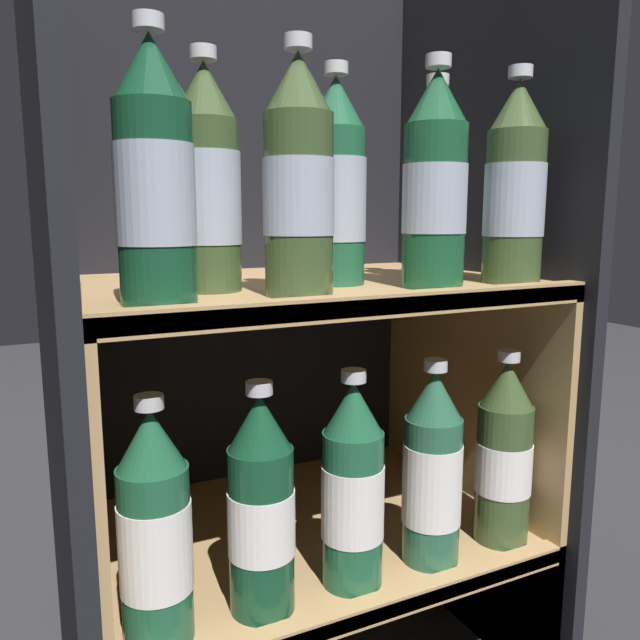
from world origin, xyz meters
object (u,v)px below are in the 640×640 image
at_px(bottle_lower_front_0, 155,533).
at_px(bottle_lower_front_4, 504,456).
at_px(bottle_lower_front_2, 356,489).
at_px(bottle_upper_front_3, 515,189).
at_px(bottle_upper_back_0, 207,185).
at_px(bottle_upper_front_1, 299,183).
at_px(bottle_lower_front_3, 432,472).
at_px(bottle_lower_front_1, 261,509).
at_px(bottle_upper_back_1, 336,188).
at_px(bottle_upper_front_0, 155,180).
at_px(bottle_upper_back_2, 435,189).
at_px(bottle_upper_front_2, 435,186).

height_order(bottle_lower_front_0, bottle_lower_front_4, same).
height_order(bottle_lower_front_2, bottle_lower_front_4, same).
relative_size(bottle_lower_front_0, bottle_lower_front_2, 1.00).
height_order(bottle_upper_front_3, bottle_upper_back_0, same).
xyz_separation_m(bottle_upper_front_3, bottle_lower_front_0, (-0.46, 0.00, -0.35)).
height_order(bottle_upper_front_1, bottle_lower_front_3, bottle_upper_front_1).
height_order(bottle_lower_front_1, bottle_lower_front_4, same).
bearing_deg(bottle_upper_back_1, bottle_lower_front_4, -21.22).
distance_m(bottle_upper_front_0, bottle_upper_back_2, 0.39).
distance_m(bottle_upper_back_1, bottle_lower_front_1, 0.38).
xyz_separation_m(bottle_upper_front_0, bottle_lower_front_3, (0.33, -0.00, -0.35)).
bearing_deg(bottle_upper_front_0, bottle_lower_front_0, -180.00).
bearing_deg(bottle_lower_front_2, bottle_lower_front_3, -0.00).
relative_size(bottle_upper_front_0, bottle_lower_front_4, 1.00).
xyz_separation_m(bottle_lower_front_1, bottle_lower_front_2, (0.12, 0.00, -0.00)).
distance_m(bottle_upper_back_2, bottle_lower_front_2, 0.40).
bearing_deg(bottle_lower_front_1, bottle_lower_front_3, -0.00).
xyz_separation_m(bottle_upper_front_2, bottle_lower_front_2, (-0.10, 0.00, -0.35)).
xyz_separation_m(bottle_upper_back_2, bottle_lower_front_3, (-0.05, -0.08, -0.35)).
height_order(bottle_upper_front_1, bottle_upper_back_1, same).
relative_size(bottle_upper_back_1, bottle_lower_front_3, 1.00).
bearing_deg(bottle_lower_front_4, bottle_upper_back_0, 167.51).
relative_size(bottle_upper_back_0, bottle_upper_back_1, 1.00).
height_order(bottle_upper_back_0, bottle_lower_front_1, bottle_upper_back_0).
xyz_separation_m(bottle_upper_front_3, bottle_lower_front_4, (0.00, 0.00, -0.35)).
relative_size(bottle_upper_front_0, bottle_lower_front_0, 1.00).
bearing_deg(bottle_lower_front_4, bottle_upper_front_2, 180.00).
distance_m(bottle_upper_front_1, bottle_upper_front_3, 0.29).
bearing_deg(bottle_lower_front_3, bottle_upper_back_0, 162.11).
bearing_deg(bottle_upper_back_1, bottle_upper_back_2, 0.00).
height_order(bottle_upper_front_0, bottle_upper_front_1, same).
distance_m(bottle_upper_front_0, bottle_lower_front_3, 0.48).
relative_size(bottle_upper_front_2, bottle_lower_front_1, 1.00).
relative_size(bottle_upper_back_0, bottle_upper_back_2, 1.00).
relative_size(bottle_lower_front_3, bottle_lower_front_4, 1.00).
xyz_separation_m(bottle_upper_front_0, bottle_upper_front_2, (0.32, -0.00, 0.00)).
height_order(bottle_upper_back_0, bottle_lower_front_2, bottle_upper_back_0).
bearing_deg(bottle_upper_back_2, bottle_lower_front_3, -122.05).
height_order(bottle_upper_front_2, bottle_upper_back_1, same).
bearing_deg(bottle_lower_front_4, bottle_upper_front_0, 180.00).
height_order(bottle_upper_front_0, bottle_lower_front_4, bottle_upper_front_0).
bearing_deg(bottle_upper_back_0, bottle_upper_front_2, -18.51).
bearing_deg(bottle_lower_front_3, bottle_lower_front_4, 0.00).
height_order(bottle_upper_back_1, bottle_upper_back_2, same).
distance_m(bottle_upper_front_2, bottle_lower_front_2, 0.37).
distance_m(bottle_upper_front_0, bottle_lower_front_4, 0.57).
xyz_separation_m(bottle_upper_front_0, bottle_upper_back_2, (0.38, 0.08, 0.00)).
bearing_deg(bottle_upper_front_2, bottle_lower_front_0, 180.00).
relative_size(bottle_upper_front_1, bottle_lower_front_4, 1.00).
bearing_deg(bottle_lower_front_2, bottle_lower_front_4, 0.00).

